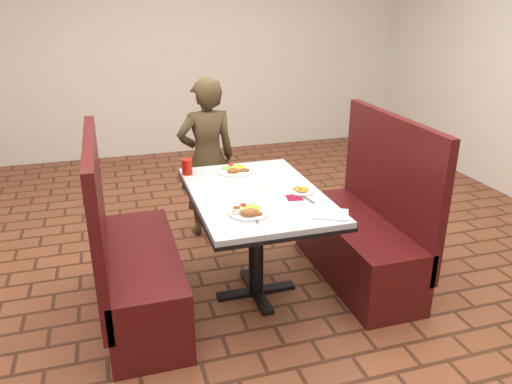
# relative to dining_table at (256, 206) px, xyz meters

# --- Properties ---
(dining_table) EXTENTS (0.81, 1.21, 0.75)m
(dining_table) POSITION_rel_dining_table_xyz_m (0.00, 0.00, 0.00)
(dining_table) COLOR silver
(dining_table) RESTS_ON ground
(booth_bench_left) EXTENTS (0.47, 1.20, 1.17)m
(booth_bench_left) POSITION_rel_dining_table_xyz_m (-0.80, 0.00, -0.32)
(booth_bench_left) COLOR #4F1212
(booth_bench_left) RESTS_ON ground
(booth_bench_right) EXTENTS (0.47, 1.20, 1.17)m
(booth_bench_right) POSITION_rel_dining_table_xyz_m (0.80, 0.00, -0.32)
(booth_bench_right) COLOR #4F1212
(booth_bench_right) RESTS_ON ground
(diner_person) EXTENTS (0.51, 0.35, 1.33)m
(diner_person) POSITION_rel_dining_table_xyz_m (-0.10, 1.05, 0.01)
(diner_person) COLOR brown
(diner_person) RESTS_ON ground
(near_dinner_plate) EXTENTS (0.24, 0.24, 0.07)m
(near_dinner_plate) POSITION_rel_dining_table_xyz_m (-0.14, -0.31, 0.12)
(near_dinner_plate) COLOR white
(near_dinner_plate) RESTS_ON dining_table
(far_dinner_plate) EXTENTS (0.26, 0.26, 0.07)m
(far_dinner_plate) POSITION_rel_dining_table_xyz_m (-0.02, 0.42, 0.12)
(far_dinner_plate) COLOR white
(far_dinner_plate) RESTS_ON dining_table
(plantain_plate) EXTENTS (0.16, 0.16, 0.02)m
(plantain_plate) POSITION_rel_dining_table_xyz_m (0.28, -0.09, 0.11)
(plantain_plate) COLOR white
(plantain_plate) RESTS_ON dining_table
(maroon_napkin) EXTENTS (0.11, 0.11, 0.00)m
(maroon_napkin) POSITION_rel_dining_table_xyz_m (0.20, -0.16, 0.10)
(maroon_napkin) COLOR maroon
(maroon_napkin) RESTS_ON dining_table
(spoon_utensil) EXTENTS (0.03, 0.14, 0.00)m
(spoon_utensil) POSITION_rel_dining_table_xyz_m (0.26, -0.22, 0.10)
(spoon_utensil) COLOR silver
(spoon_utensil) RESTS_ON dining_table
(red_tumbler) EXTENTS (0.07, 0.07, 0.11)m
(red_tumbler) POSITION_rel_dining_table_xyz_m (-0.36, 0.47, 0.15)
(red_tumbler) COLOR #B2150B
(red_tumbler) RESTS_ON dining_table
(paper_napkin) EXTENTS (0.25, 0.23, 0.01)m
(paper_napkin) POSITION_rel_dining_table_xyz_m (0.30, -0.47, 0.10)
(paper_napkin) COLOR white
(paper_napkin) RESTS_ON dining_table
(knife_utensil) EXTENTS (0.05, 0.17, 0.00)m
(knife_utensil) POSITION_rel_dining_table_xyz_m (-0.11, -0.38, 0.11)
(knife_utensil) COLOR silver
(knife_utensil) RESTS_ON dining_table
(fork_utensil) EXTENTS (0.04, 0.15, 0.00)m
(fork_utensil) POSITION_rel_dining_table_xyz_m (-0.14, -0.33, 0.11)
(fork_utensil) COLOR silver
(fork_utensil) RESTS_ON dining_table
(lettuce_shreds) EXTENTS (0.28, 0.32, 0.00)m
(lettuce_shreds) POSITION_rel_dining_table_xyz_m (0.04, 0.06, 0.10)
(lettuce_shreds) COLOR #8DB849
(lettuce_shreds) RESTS_ON dining_table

